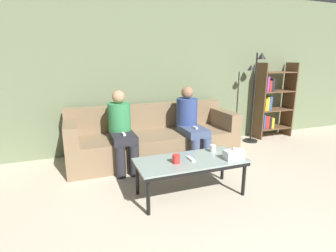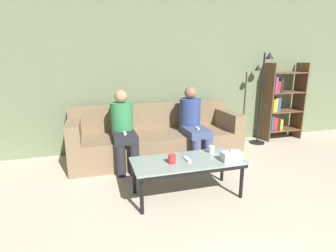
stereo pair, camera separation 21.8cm
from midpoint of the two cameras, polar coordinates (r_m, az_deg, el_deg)
name	(u,v)px [view 1 (the left image)]	position (r m, az deg, el deg)	size (l,w,h in m)	color
wall_back	(143,72)	(4.40, -6.95, 11.69)	(12.00, 0.06, 2.60)	#707F5B
couch	(153,139)	(4.08, -4.84, -2.80)	(2.55, 0.87, 0.80)	#897051
coffee_table	(191,163)	(2.92, 2.80, -8.09)	(1.21, 0.54, 0.42)	#8C9E99
cup_near_left	(213,148)	(3.15, 7.77, -4.87)	(0.07, 0.07, 0.09)	silver
cup_near_right	(176,159)	(2.79, -0.46, -7.18)	(0.08, 0.08, 0.09)	red
tissue_box	(234,154)	(2.97, 12.09, -6.09)	(0.22, 0.12, 0.13)	white
game_remote	(191,159)	(2.90, 2.81, -7.15)	(0.04, 0.15, 0.02)	white
bookshelf	(270,103)	(5.41, 20.33, 4.77)	(0.74, 0.32, 1.44)	brown
standing_lamp	(255,88)	(4.95, 17.21, 7.83)	(0.31, 0.26, 1.61)	black
seated_person_left_end	(121,128)	(3.69, -11.79, -0.49)	(0.32, 0.68, 1.08)	#28282D
seated_person_mid_left	(190,122)	(3.97, 3.27, 0.94)	(0.32, 0.72, 1.10)	#47567A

